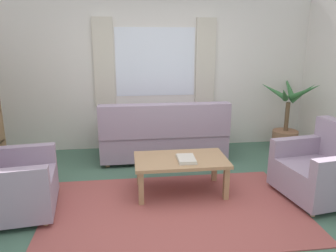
{
  "coord_description": "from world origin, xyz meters",
  "views": [
    {
      "loc": [
        -0.46,
        -3.14,
        1.81
      ],
      "look_at": [
        0.02,
        0.7,
        0.77
      ],
      "focal_mm": 34.38,
      "sensor_mm": 36.0,
      "label": 1
    }
  ],
  "objects_px": {
    "couch": "(163,136)",
    "potted_plant": "(287,124)",
    "armchair_left": "(8,183)",
    "book_stack_on_table": "(186,159)",
    "coffee_table": "(181,163)",
    "armchair_right": "(324,169)"
  },
  "relations": [
    {
      "from": "book_stack_on_table",
      "to": "coffee_table",
      "type": "bearing_deg",
      "value": 126.31
    },
    {
      "from": "armchair_left",
      "to": "book_stack_on_table",
      "type": "bearing_deg",
      "value": -90.98
    },
    {
      "from": "armchair_left",
      "to": "potted_plant",
      "type": "relative_size",
      "value": 0.74
    },
    {
      "from": "couch",
      "to": "armchair_left",
      "type": "relative_size",
      "value": 2.04
    },
    {
      "from": "book_stack_on_table",
      "to": "couch",
      "type": "bearing_deg",
      "value": 96.14
    },
    {
      "from": "couch",
      "to": "armchair_left",
      "type": "height_order",
      "value": "couch"
    },
    {
      "from": "armchair_right",
      "to": "coffee_table",
      "type": "bearing_deg",
      "value": -110.1
    },
    {
      "from": "armchair_right",
      "to": "potted_plant",
      "type": "xyz_separation_m",
      "value": [
        0.4,
        1.7,
        0.09
      ]
    },
    {
      "from": "couch",
      "to": "armchair_right",
      "type": "height_order",
      "value": "couch"
    },
    {
      "from": "armchair_left",
      "to": "armchair_right",
      "type": "relative_size",
      "value": 0.98
    },
    {
      "from": "armchair_right",
      "to": "coffee_table",
      "type": "relative_size",
      "value": 0.87
    },
    {
      "from": "armchair_right",
      "to": "book_stack_on_table",
      "type": "relative_size",
      "value": 2.87
    },
    {
      "from": "potted_plant",
      "to": "armchair_right",
      "type": "bearing_deg",
      "value": -103.17
    },
    {
      "from": "couch",
      "to": "armchair_right",
      "type": "relative_size",
      "value": 1.99
    },
    {
      "from": "couch",
      "to": "book_stack_on_table",
      "type": "height_order",
      "value": "couch"
    },
    {
      "from": "armchair_left",
      "to": "potted_plant",
      "type": "bearing_deg",
      "value": -74.13
    },
    {
      "from": "couch",
      "to": "potted_plant",
      "type": "xyz_separation_m",
      "value": [
        2.11,
        0.21,
        0.07
      ]
    },
    {
      "from": "couch",
      "to": "potted_plant",
      "type": "bearing_deg",
      "value": -174.44
    },
    {
      "from": "armchair_left",
      "to": "coffee_table",
      "type": "distance_m",
      "value": 1.91
    },
    {
      "from": "armchair_right",
      "to": "coffee_table",
      "type": "xyz_separation_m",
      "value": [
        -1.63,
        0.33,
        0.03
      ]
    },
    {
      "from": "coffee_table",
      "to": "armchair_right",
      "type": "bearing_deg",
      "value": -11.39
    },
    {
      "from": "armchair_left",
      "to": "armchair_right",
      "type": "bearing_deg",
      "value": -97.81
    }
  ]
}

